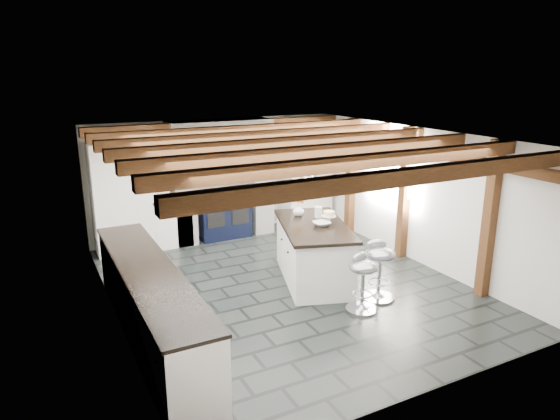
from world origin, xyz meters
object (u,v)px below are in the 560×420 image
range_cooker (223,214)px  kitchen_island (313,251)px  bar_stool_near (380,263)px  bar_stool_far (362,276)px

range_cooker → kitchen_island: bearing=-79.4°
range_cooker → kitchen_island: 2.70m
kitchen_island → bar_stool_near: size_ratio=2.35×
kitchen_island → bar_stool_near: bearing=-46.1°
bar_stool_near → range_cooker: bearing=125.4°
range_cooker → bar_stool_far: 3.90m
bar_stool_near → bar_stool_far: bar_stool_near is taller
range_cooker → bar_stool_far: range_cooker is taller
kitchen_island → range_cooker: bearing=118.9°
range_cooker → bar_stool_near: range_cooker is taller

